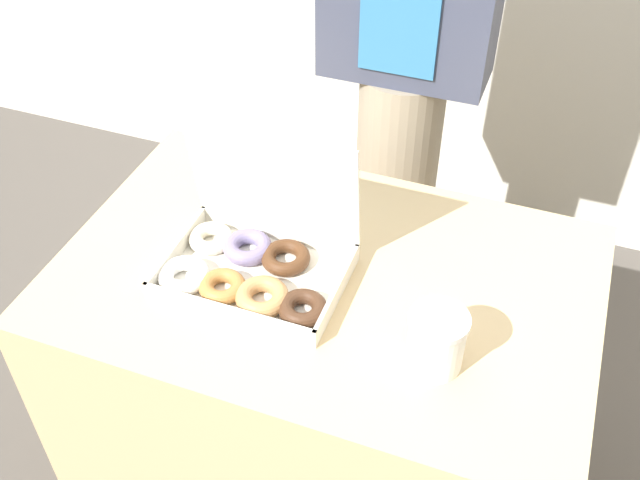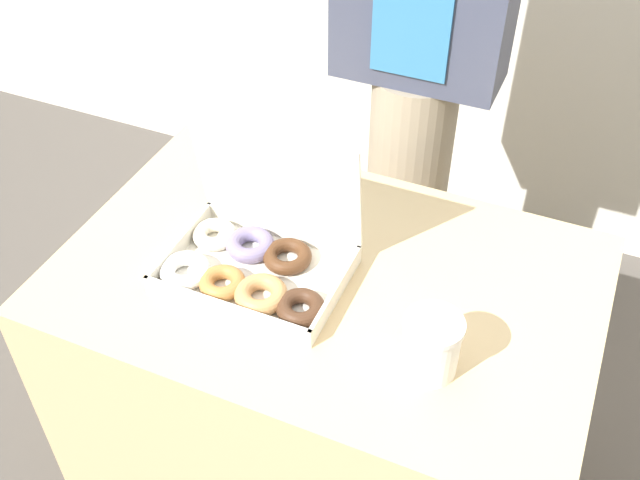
% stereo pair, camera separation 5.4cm
% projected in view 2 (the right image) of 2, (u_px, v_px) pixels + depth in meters
% --- Properties ---
extents(ground_plane, '(14.00, 14.00, 0.00)m').
position_uv_depth(ground_plane, '(325.00, 477.00, 1.99)').
color(ground_plane, '#4C4742').
extents(table, '(1.07, 0.70, 0.76)m').
position_uv_depth(table, '(325.00, 390.00, 1.74)').
color(table, tan).
rests_on(table, ground_plane).
extents(donut_box, '(0.38, 0.26, 0.29)m').
position_uv_depth(donut_box, '(253.00, 257.00, 1.46)').
color(donut_box, silver).
rests_on(donut_box, table).
extents(coffee_cup, '(0.10, 0.10, 0.12)m').
position_uv_depth(coffee_cup, '(431.00, 345.00, 1.27)').
color(coffee_cup, white).
rests_on(coffee_cup, table).
extents(person_customer, '(0.39, 0.21, 1.70)m').
position_uv_depth(person_customer, '(418.00, 67.00, 1.76)').
color(person_customer, gray).
rests_on(person_customer, ground_plane).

